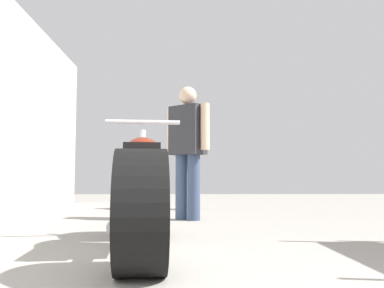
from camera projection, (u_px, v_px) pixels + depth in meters
ground_plane at (220, 226)px, 4.46m from camera, size 18.35×18.35×0.00m
motorcycle_maroon_cruiser at (142, 192)px, 2.88m from camera, size 0.63×2.15×1.00m
mechanic_in_blue at (188, 144)px, 5.18m from camera, size 0.56×0.51×1.63m
mechanic_with_helmet at (189, 149)px, 6.89m from camera, size 0.32×0.65×1.64m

